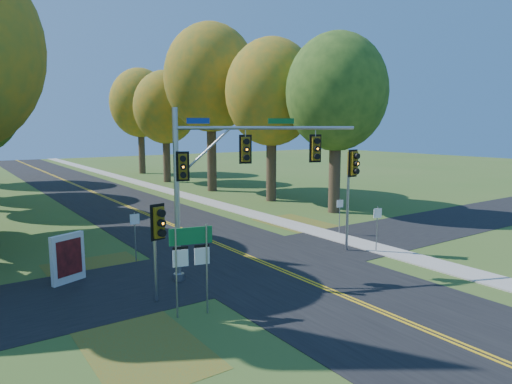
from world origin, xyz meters
TOP-DOWN VIEW (x-y plane):
  - ground at (0.00, 0.00)m, footprint 160.00×160.00m
  - road_main at (0.00, 0.00)m, footprint 8.00×160.00m
  - road_cross at (0.00, 2.00)m, footprint 60.00×6.00m
  - centerline_left at (-0.10, 0.00)m, footprint 0.10×160.00m
  - centerline_right at (0.10, 0.00)m, footprint 0.10×160.00m
  - sidewalk_east at (6.20, 0.00)m, footprint 1.60×160.00m
  - leaf_patch_w_near at (-6.50, 4.00)m, footprint 4.00×6.00m
  - leaf_patch_e at (6.80, 6.00)m, footprint 3.50×8.00m
  - leaf_patch_w_far at (-7.50, -3.00)m, footprint 3.00×5.00m
  - tree_e_a at (11.57, 8.77)m, footprint 7.20×7.20m
  - tree_e_b at (10.97, 15.58)m, footprint 7.60×7.60m
  - tree_e_c at (9.88, 23.69)m, footprint 8.80×8.80m
  - tree_e_d at (9.26, 32.87)m, footprint 7.00×7.00m
  - tree_e_e at (10.47, 43.58)m, footprint 7.80×7.80m
  - traffic_mast at (-2.48, 0.79)m, footprint 7.10×3.10m
  - east_signal_pole at (4.70, 0.65)m, footprint 0.59×0.68m
  - ped_signal_pole at (-5.78, -0.22)m, footprint 0.56×0.65m
  - route_sign_cluster at (-5.32, -1.85)m, footprint 1.39×0.37m
  - info_kiosk at (-7.91, 3.82)m, footprint 1.40×0.74m
  - reg_sign_e_north at (6.87, 3.54)m, footprint 0.39×0.14m
  - reg_sign_e_south at (5.62, -0.25)m, footprint 0.43×0.16m
  - reg_sign_w at (-4.68, 5.10)m, footprint 0.44×0.07m

SIDE VIEW (x-z plane):
  - ground at x=0.00m, z-range 0.00..0.00m
  - leaf_patch_w_near at x=-6.50m, z-range 0.00..0.01m
  - leaf_patch_e at x=6.80m, z-range 0.00..0.01m
  - leaf_patch_w_far at x=-7.50m, z-range 0.00..0.01m
  - road_cross at x=0.00m, z-range 0.00..0.02m
  - road_main at x=0.00m, z-range 0.00..0.02m
  - centerline_left at x=-0.10m, z-range 0.02..0.03m
  - centerline_right at x=0.10m, z-range 0.02..0.03m
  - sidewalk_east at x=6.20m, z-range 0.00..0.06m
  - info_kiosk at x=-7.91m, z-range 0.00..1.98m
  - reg_sign_e_north at x=6.87m, z-range 0.38..2.47m
  - reg_sign_e_south at x=5.62m, z-range 0.42..2.72m
  - reg_sign_w at x=-4.68m, z-range 0.43..2.73m
  - route_sign_cluster at x=-5.32m, z-range 0.62..3.66m
  - ped_signal_pole at x=-5.78m, z-range 0.86..4.41m
  - east_signal_pole at x=4.70m, z-range 1.31..6.39m
  - traffic_mast at x=-2.48m, z-range 0.99..7.91m
  - tree_e_d at x=9.26m, z-range 2.08..14.40m
  - tree_e_a at x=11.57m, z-range 2.16..14.90m
  - tree_e_b at x=10.97m, z-range 2.23..15.56m
  - tree_e_e at x=10.47m, z-range 2.32..16.06m
  - tree_e_c at x=9.88m, z-range 2.77..18.56m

